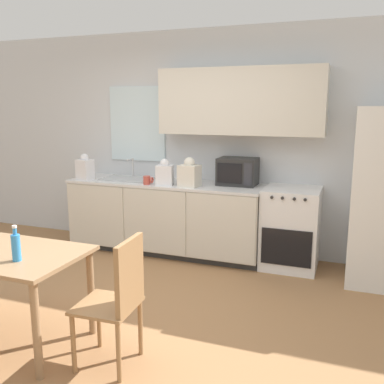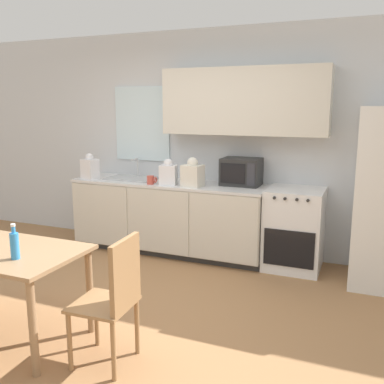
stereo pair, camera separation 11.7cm
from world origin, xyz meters
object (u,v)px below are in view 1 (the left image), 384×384
object	(u,v)px
coffee_mug	(147,180)
dining_chair_side	(119,294)
microwave	(238,171)
dining_table	(5,265)
drink_bottle	(16,247)
oven_range	(291,228)

from	to	relation	value
coffee_mug	dining_chair_side	size ratio (longest dim) A/B	0.13
microwave	dining_table	xyz separation A→B (m)	(-1.15, -2.46, -0.42)
coffee_mug	drink_bottle	distance (m)	2.23
coffee_mug	dining_chair_side	world-z (taller)	coffee_mug
oven_range	microwave	bearing A→B (deg)	170.88
drink_bottle	oven_range	bearing A→B (deg)	57.75
microwave	dining_chair_side	bearing A→B (deg)	-94.18
dining_table	dining_chair_side	size ratio (longest dim) A/B	1.27
dining_table	dining_chair_side	world-z (taller)	dining_chair_side
oven_range	coffee_mug	size ratio (longest dim) A/B	7.68
oven_range	dining_chair_side	size ratio (longest dim) A/B	0.97
oven_range	drink_bottle	world-z (taller)	drink_bottle
coffee_mug	dining_chair_side	bearing A→B (deg)	-68.65
dining_table	microwave	bearing A→B (deg)	64.94
microwave	coffee_mug	xyz separation A→B (m)	(-1.00, -0.35, -0.11)
oven_range	dining_table	bearing A→B (deg)	-127.41
microwave	dining_table	world-z (taller)	microwave
microwave	coffee_mug	distance (m)	1.07
oven_range	microwave	world-z (taller)	microwave
dining_chair_side	drink_bottle	xyz separation A→B (m)	(-0.73, -0.13, 0.29)
coffee_mug	dining_table	xyz separation A→B (m)	(-0.15, -2.11, -0.31)
microwave	dining_chair_side	xyz separation A→B (m)	(-0.18, -2.45, -0.51)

